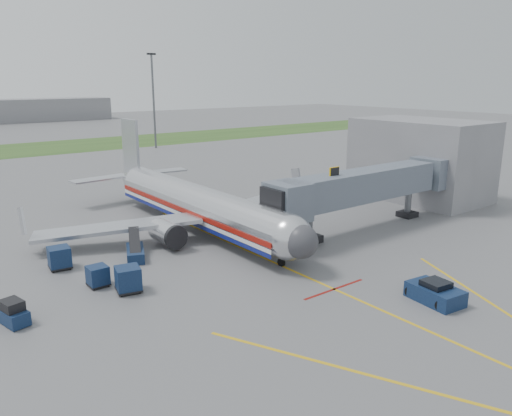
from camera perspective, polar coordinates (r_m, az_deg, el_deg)
ground at (r=40.10m, az=4.78°, el=-7.41°), size 400.00×400.00×0.00m
grass_strip at (r=120.99m, az=-25.32°, el=6.03°), size 300.00×25.00×0.01m
apron_markings at (r=35.46m, az=12.97°, el=-10.79°), size 21.52×50.00×0.01m
airliner at (r=51.03m, az=-6.71°, el=0.47°), size 32.10×35.67×10.25m
jet_bridge at (r=51.06m, az=11.85°, el=2.37°), size 25.30×4.00×6.90m
terminal at (r=67.41m, az=18.26°, el=5.30°), size 10.00×16.00×10.00m
light_mast_right at (r=114.11m, az=-11.64°, el=12.13°), size 2.00×0.44×20.40m
pushback_tug at (r=37.02m, az=19.79°, el=-9.12°), size 2.65×3.89×1.52m
baggage_tug at (r=35.37m, az=-26.02°, el=-10.78°), size 1.67×2.48×1.59m
baggage_cart_a at (r=37.45m, az=-14.40°, el=-7.89°), size 2.06×2.06×1.87m
baggage_cart_b at (r=43.54m, az=-21.55°, el=-5.32°), size 1.85×1.85×1.82m
baggage_cart_c at (r=39.08m, az=-17.63°, el=-7.42°), size 1.46×1.46×1.56m
belt_loader at (r=44.19m, az=-13.63°, el=-4.94°), size 2.74×4.48×2.13m
ground_power_cart at (r=48.08m, az=1.93°, el=-2.88°), size 1.49×1.03×1.16m
ramp_worker at (r=50.47m, az=-9.83°, el=-1.97°), size 0.67×0.53×1.60m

